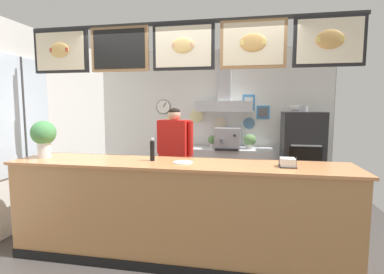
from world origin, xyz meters
The scene contains 14 objects.
ground_plane centered at (0.00, 0.00, 0.00)m, with size 5.74×5.74×0.00m, color #3F3A38.
back_wall_assembly centered at (0.02, 2.21, 1.47)m, with size 4.60×2.58×2.75m.
left_wall_with_window centered at (-2.30, 0.00, 1.38)m, with size 0.15×4.78×2.75m.
service_counter centered at (0.00, -0.42, 0.53)m, with size 3.63×0.68×1.07m.
back_prep_counter centered at (0.30, 1.99, 0.43)m, with size 1.81×0.57×0.88m.
pizza_oven centered at (1.65, 1.75, 0.78)m, with size 0.66×0.66×1.66m.
shop_worker centered at (-0.33, 0.81, 0.87)m, with size 0.59×0.31×1.63m.
espresso_machine centered at (0.39, 1.96, 1.07)m, with size 0.45×0.57×0.38m.
potted_oregano centered at (0.10, 1.99, 1.02)m, with size 0.18×0.18×0.23m.
potted_rosemary centered at (0.78, 2.00, 1.03)m, with size 0.23×0.23×0.27m.
basil_vase centered at (-1.56, -0.44, 1.31)m, with size 0.27×0.27×0.43m.
condiment_plate centered at (0.07, -0.44, 1.07)m, with size 0.20×0.20×0.01m.
napkin_holder centered at (1.12, -0.45, 1.11)m, with size 0.17×0.16×0.10m.
pepper_grinder centered at (-0.28, -0.39, 1.19)m, with size 0.05×0.05×0.25m.
Camera 1 is at (0.72, -3.35, 1.66)m, focal length 27.01 mm.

